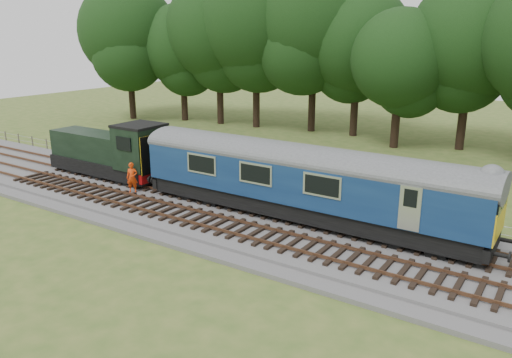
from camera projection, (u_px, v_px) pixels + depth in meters
The scene contains 9 objects.
ground at pixel (260, 227), 25.02m from camera, with size 120.00×120.00×0.00m, color #3E5B21.
ballast at pixel (260, 224), 24.97m from camera, with size 70.00×7.00×0.35m, color #4C4C4F.
track_north at pixel (275, 212), 26.02m from camera, with size 67.20×2.40×0.21m.
track_south at pixel (242, 230), 23.62m from camera, with size 67.20×2.40×0.21m.
fence at pixel (303, 203), 28.62m from camera, with size 64.00×0.12×1.00m, color #6B6054, non-canonical shape.
tree_line at pixel (400, 147), 42.62m from camera, with size 70.00×8.00×18.00m, color black, non-canonical shape.
dmu_railcar at pixel (302, 176), 24.60m from camera, with size 18.05×2.86×3.88m.
shunter_loco at pixel (111, 152), 32.15m from camera, with size 8.92×2.60×3.38m.
worker at pixel (132, 178), 29.17m from camera, with size 0.65×0.43×1.79m, color red.
Camera 1 is at (12.69, -19.57, 9.38)m, focal length 35.00 mm.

